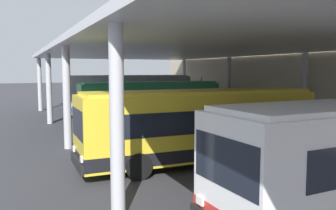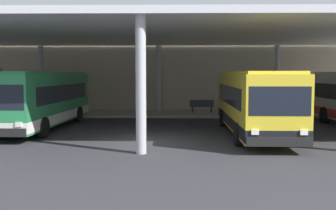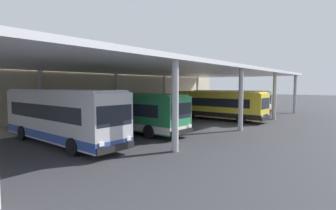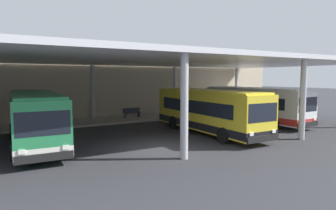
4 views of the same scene
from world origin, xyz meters
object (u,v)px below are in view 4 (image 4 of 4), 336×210
(bus_far_bay, at_px, (254,104))
(trash_bin, at_px, (164,110))
(bus_middle_bay, at_px, (208,111))
(bus_second_bay, at_px, (35,118))
(bench_waiting, at_px, (132,112))

(bus_far_bay, relative_size, trash_bin, 10.82)
(bus_middle_bay, height_order, trash_bin, bus_middle_bay)
(trash_bin, bearing_deg, bus_second_bay, -150.08)
(bench_waiting, bearing_deg, bus_far_bay, -41.31)
(bus_middle_bay, relative_size, bench_waiting, 5.87)
(bus_second_bay, xyz_separation_m, bus_far_bay, (18.03, -0.14, 0.00))
(bus_far_bay, height_order, bench_waiting, bus_far_bay)
(bus_second_bay, height_order, bus_middle_bay, same)
(bus_second_bay, xyz_separation_m, trash_bin, (13.02, 7.49, -0.98))
(bus_middle_bay, bearing_deg, bus_second_bay, 169.76)
(trash_bin, bearing_deg, bench_waiting, -179.03)
(bus_far_bay, height_order, trash_bin, bus_far_bay)
(bus_second_bay, distance_m, trash_bin, 15.05)
(bench_waiting, bearing_deg, bus_second_bay, -141.70)
(bus_second_bay, height_order, bench_waiting, bus_second_bay)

